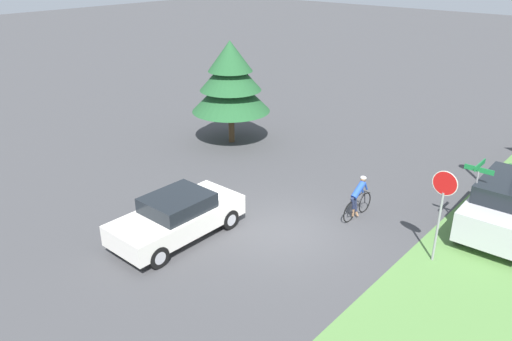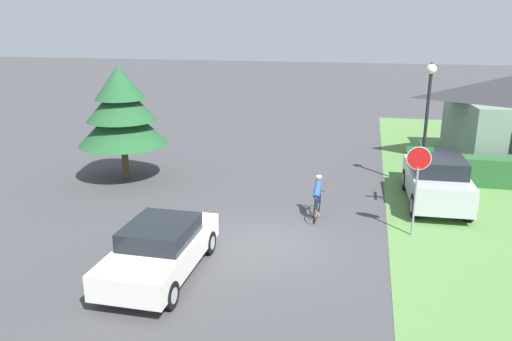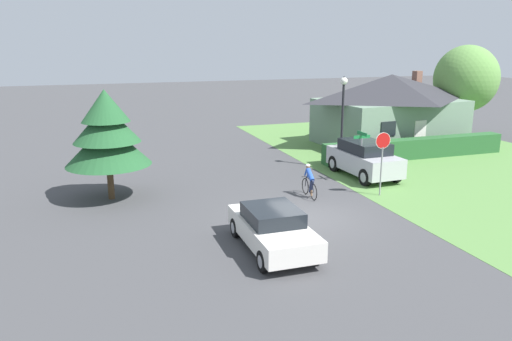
# 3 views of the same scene
# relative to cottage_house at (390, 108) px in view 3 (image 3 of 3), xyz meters

# --- Properties ---
(ground_plane) EXTENTS (140.00, 140.00, 0.00)m
(ground_plane) POSITION_rel_cottage_house_xyz_m (-11.53, -11.90, -2.42)
(ground_plane) COLOR #424244
(grass_verge_right) EXTENTS (16.00, 36.00, 0.01)m
(grass_verge_right) POSITION_rel_cottage_house_xyz_m (0.13, -7.90, -2.41)
(grass_verge_right) COLOR #568442
(grass_verge_right) RESTS_ON ground
(cottage_house) EXTENTS (10.29, 7.40, 4.80)m
(cottage_house) POSITION_rel_cottage_house_xyz_m (0.00, 0.00, 0.00)
(cottage_house) COLOR slate
(cottage_house) RESTS_ON ground
(hedge_row) EXTENTS (11.97, 0.90, 1.19)m
(hedge_row) POSITION_rel_cottage_house_xyz_m (-1.00, -4.39, -1.83)
(hedge_row) COLOR #285B2D
(hedge_row) RESTS_ON ground
(sedan_left_lane) EXTENTS (1.96, 4.38, 1.46)m
(sedan_left_lane) POSITION_rel_cottage_house_xyz_m (-13.88, -14.36, -1.67)
(sedan_left_lane) COLOR silver
(sedan_left_lane) RESTS_ON ground
(cyclist) EXTENTS (0.44, 1.71, 1.48)m
(cyclist) POSITION_rel_cottage_house_xyz_m (-10.24, -9.39, -1.72)
(cyclist) COLOR black
(cyclist) RESTS_ON ground
(parked_suv_right) EXTENTS (2.14, 4.53, 1.86)m
(parked_suv_right) POSITION_rel_cottage_house_xyz_m (-6.11, -7.10, -1.48)
(parked_suv_right) COLOR #B7B7BC
(parked_suv_right) RESTS_ON ground
(stop_sign) EXTENTS (0.73, 0.07, 2.90)m
(stop_sign) POSITION_rel_cottage_house_xyz_m (-7.13, -10.26, -0.36)
(stop_sign) COLOR gray
(stop_sign) RESTS_ON ground
(street_lamp) EXTENTS (0.39, 0.39, 5.04)m
(street_lamp) POSITION_rel_cottage_house_xyz_m (-6.45, -5.23, 1.07)
(street_lamp) COLOR black
(street_lamp) RESTS_ON ground
(street_name_sign) EXTENTS (0.90, 0.90, 2.54)m
(street_name_sign) POSITION_rel_cottage_house_xyz_m (-6.90, -8.08, -0.65)
(street_name_sign) COLOR gray
(street_name_sign) RESTS_ON ground
(conifer_tall_near) EXTENTS (3.68, 3.68, 4.84)m
(conifer_tall_near) POSITION_rel_cottage_house_xyz_m (-18.69, -6.82, 0.54)
(conifer_tall_near) COLOR #4C3823
(conifer_tall_near) RESTS_ON ground
(deciduous_tree_right) EXTENTS (4.50, 4.50, 6.57)m
(deciduous_tree_right) POSITION_rel_cottage_house_xyz_m (6.49, 0.47, 1.78)
(deciduous_tree_right) COLOR #4C3823
(deciduous_tree_right) RESTS_ON ground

